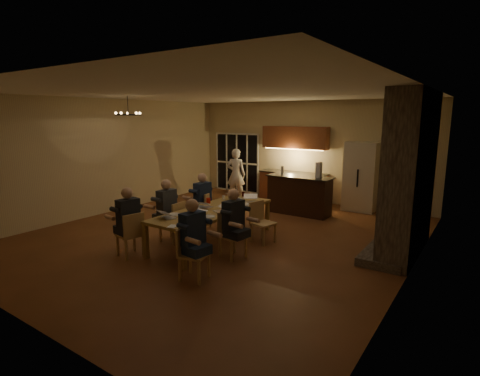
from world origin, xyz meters
name	(u,v)px	position (x,y,z in m)	size (l,w,h in m)	color
floor	(223,235)	(0.00, 0.00, 0.00)	(9.00, 9.00, 0.00)	brown
back_wall	(307,151)	(0.00, 4.52, 1.60)	(8.00, 0.04, 3.20)	tan
left_wall	(109,156)	(-4.02, 0.00, 1.60)	(0.04, 9.00, 3.20)	tan
right_wall	(417,185)	(4.02, 0.00, 1.60)	(0.04, 9.00, 3.20)	tan
ceiling	(222,92)	(0.00, 0.00, 3.22)	(8.00, 9.00, 0.04)	white
french_doors	(237,163)	(-2.70, 4.47, 1.05)	(1.86, 0.08, 2.10)	black
fireplace	(410,174)	(3.70, 1.20, 1.60)	(0.58, 2.50, 3.20)	#706658
kitchenette	(293,164)	(-0.30, 4.20, 1.20)	(2.24, 0.68, 2.40)	brown
refrigerator	(361,177)	(1.90, 4.15, 1.00)	(0.90, 0.68, 2.00)	beige
dining_table	(214,226)	(0.15, -0.53, 0.38)	(1.10, 3.06, 0.75)	#A57F42
bar_island	(299,195)	(0.61, 2.77, 0.54)	(1.82, 0.68, 1.08)	black
chair_left_near	(130,234)	(-0.72, -2.08, 0.45)	(0.44, 0.44, 0.89)	tan
chair_left_mid	(172,222)	(-0.66, -0.97, 0.45)	(0.44, 0.44, 0.89)	tan
chair_left_far	(201,211)	(-0.77, 0.14, 0.45)	(0.44, 0.44, 0.89)	tan
chair_right_near	(194,254)	(1.04, -2.18, 0.45)	(0.44, 0.44, 0.89)	tan
chair_right_mid	(233,235)	(1.00, -1.00, 0.45)	(0.44, 0.44, 0.89)	tan
chair_right_far	(263,223)	(1.03, 0.08, 0.45)	(0.44, 0.44, 0.89)	tan
person_left_near	(129,222)	(-0.71, -2.09, 0.69)	(0.60, 0.60, 1.38)	#202329
person_right_near	(193,239)	(0.99, -2.15, 0.69)	(0.60, 0.60, 1.38)	#1A2743
person_left_mid	(167,211)	(-0.76, -1.01, 0.69)	(0.60, 0.60, 1.38)	#363B40
person_right_mid	(233,224)	(1.04, -1.05, 0.69)	(0.60, 0.60, 1.38)	#202329
person_left_far	(203,201)	(-0.69, 0.12, 0.69)	(0.60, 0.60, 1.38)	#1A2743
standing_person	(236,174)	(-1.89, 3.24, 0.85)	(0.62, 0.41, 1.70)	silver
chandelier	(128,115)	(-2.48, -0.51, 2.75)	(0.62, 0.62, 0.03)	black
laptop_a	(169,212)	(-0.14, -1.57, 0.86)	(0.32, 0.28, 0.23)	silver
laptop_b	(195,214)	(0.36, -1.37, 0.86)	(0.32, 0.28, 0.23)	silver
laptop_c	(204,202)	(-0.11, -0.53, 0.86)	(0.32, 0.28, 0.23)	silver
laptop_d	(221,207)	(0.43, -0.63, 0.86)	(0.32, 0.28, 0.23)	silver
laptop_e	(236,194)	(-0.06, 0.61, 0.86)	(0.32, 0.28, 0.23)	silver
laptop_f	(250,198)	(0.45, 0.47, 0.86)	(0.32, 0.28, 0.23)	silver
mug_front	(198,210)	(0.06, -0.93, 0.80)	(0.08, 0.08, 0.10)	silver
mug_mid	(231,203)	(0.24, -0.01, 0.80)	(0.07, 0.07, 0.10)	silver
mug_back	(224,198)	(-0.23, 0.35, 0.80)	(0.08, 0.08, 0.10)	silver
redcup_near	(182,223)	(0.49, -1.87, 0.81)	(0.09, 0.09, 0.12)	red
redcup_mid	(208,201)	(-0.30, -0.15, 0.81)	(0.10, 0.10, 0.12)	red
can_silver	(189,214)	(0.15, -1.30, 0.81)	(0.06, 0.06, 0.12)	#B2B2B7
can_cola	(243,194)	(-0.04, 0.90, 0.81)	(0.07, 0.07, 0.12)	#3F0F0C
can_right	(235,206)	(0.52, -0.26, 0.81)	(0.07, 0.07, 0.12)	#B2B2B7
plate_near	(209,217)	(0.48, -1.09, 0.76)	(0.24, 0.24, 0.02)	silver
plate_left	(174,215)	(-0.21, -1.36, 0.76)	(0.26, 0.26, 0.02)	silver
plate_far	(246,205)	(0.53, 0.18, 0.76)	(0.23, 0.23, 0.02)	silver
notepad	(172,226)	(0.35, -1.97, 0.76)	(0.15, 0.20, 0.01)	white
bar_bottle	(282,170)	(0.06, 2.75, 1.20)	(0.08, 0.08, 0.24)	#99999E
bar_blender	(319,170)	(1.15, 2.77, 1.29)	(0.13, 0.13, 0.42)	silver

